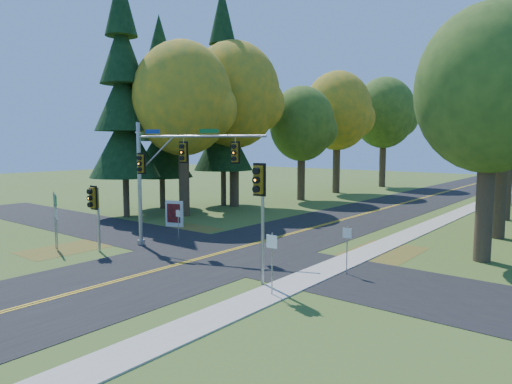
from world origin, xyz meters
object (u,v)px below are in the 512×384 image
Objects in this scene: traffic_mast at (169,167)px; info_kiosk at (174,214)px; east_signal_pole at (260,193)px; route_sign_cluster at (55,210)px.

traffic_mast is 7.57m from info_kiosk.
traffic_mast is at bearing 156.99° from east_signal_pole.
route_sign_cluster is at bearing -107.40° from info_kiosk.
traffic_mast is 2.30× the size of route_sign_cluster.
traffic_mast is at bearing -62.56° from info_kiosk.
east_signal_pole is 2.75× the size of info_kiosk.
route_sign_cluster is at bearing -178.52° from east_signal_pole.
traffic_mast reaches higher than route_sign_cluster.
route_sign_cluster is (-12.99, -1.91, -1.63)m from east_signal_pole.
east_signal_pole is 1.60× the size of route_sign_cluster.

